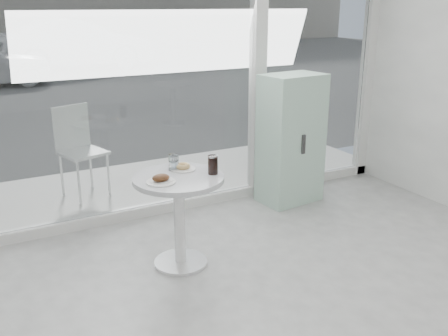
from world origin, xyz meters
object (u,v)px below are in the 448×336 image
mint_cabinet (291,139)px  patio_chair (79,145)px  plate_donut (183,168)px  water_tumbler_b (173,161)px  plate_fritter (161,179)px  water_tumbler_a (174,163)px  car_silver (74,45)px  main_table (179,202)px  cola_glass (213,165)px

mint_cabinet → patio_chair: size_ratio=1.41×
plate_donut → water_tumbler_b: (-0.04, 0.11, 0.03)m
plate_fritter → water_tumbler_b: size_ratio=2.09×
patio_chair → water_tumbler_a: patio_chair is taller
mint_cabinet → plate_donut: size_ratio=6.75×
mint_cabinet → water_tumbler_a: bearing=-165.5°
car_silver → water_tumbler_b: bearing=165.9°
mint_cabinet → water_tumbler_b: (-1.56, -0.51, 0.13)m
main_table → water_tumbler_a: water_tumbler_a is taller
patio_chair → car_silver: 11.68m
main_table → cola_glass: size_ratio=5.10×
mint_cabinet → water_tumbler_a: 1.70m
plate_fritter → water_tumbler_b: 0.39m
main_table → car_silver: bearing=81.1°
water_tumbler_b → main_table: bearing=-102.7°
plate_donut → water_tumbler_b: water_tumbler_b is taller
water_tumbler_b → plate_donut: bearing=-69.6°
water_tumbler_a → cola_glass: cola_glass is taller
plate_fritter → water_tumbler_b: (0.22, 0.32, 0.02)m
mint_cabinet → plate_donut: (-1.52, -0.62, 0.10)m
car_silver → plate_donut: (-1.99, -13.17, -0.01)m
plate_fritter → plate_donut: plate_fritter is taller
car_silver → main_table: bearing=165.8°
patio_chair → cola_glass: bearing=-89.7°
main_table → mint_cabinet: 1.79m
main_table → water_tumbler_b: bearing=77.3°
patio_chair → cola_glass: 2.07m
patio_chair → water_tumbler_b: 1.71m
main_table → plate_fritter: plate_fritter is taller
car_silver → cola_glass: 13.50m
patio_chair → cola_glass: (0.63, -1.96, 0.24)m
car_silver → water_tumbler_b: size_ratio=45.40×
plate_donut → water_tumbler_b: bearing=110.4°
car_silver → cola_glass: (-1.82, -13.38, 0.05)m
patio_chair → car_silver: (2.45, 11.42, 0.19)m
car_silver → cola_glass: car_silver is taller
mint_cabinet → car_silver: bearing=81.8°
plate_donut → car_silver: bearing=81.4°
mint_cabinet → car_silver: car_silver is taller
cola_glass → mint_cabinet: bearing=31.6°
main_table → plate_donut: 0.29m
main_table → car_silver: car_silver is taller
water_tumbler_b → water_tumbler_a: bearing=-106.5°
plate_donut → water_tumbler_b: size_ratio=1.91×
main_table → car_silver: size_ratio=0.16×
plate_fritter → cola_glass: cola_glass is taller
mint_cabinet → plate_fritter: (-1.78, -0.83, 0.11)m
mint_cabinet → car_silver: 12.56m
mint_cabinet → patio_chair: (-1.98, 1.13, -0.08)m
water_tumbler_b → cola_glass: size_ratio=0.71×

